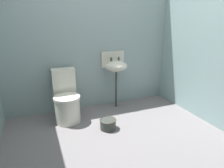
# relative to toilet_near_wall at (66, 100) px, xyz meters

# --- Properties ---
(ground_plane) EXTENTS (3.32, 2.90, 0.08)m
(ground_plane) POSITION_rel_toilet_near_wall_xyz_m (0.53, -0.90, -0.36)
(ground_plane) COLOR slate
(wall_back) EXTENTS (3.32, 0.10, 2.20)m
(wall_back) POSITION_rel_toilet_near_wall_xyz_m (0.53, 0.40, 0.78)
(wall_back) COLOR #8CA3A3
(wall_back) RESTS_ON ground
(wall_right) EXTENTS (0.10, 2.70, 2.20)m
(wall_right) POSITION_rel_toilet_near_wall_xyz_m (2.04, -0.80, 0.78)
(wall_right) COLOR #88A6A7
(wall_right) RESTS_ON ground
(toilet_near_wall) EXTENTS (0.42, 0.61, 0.78)m
(toilet_near_wall) POSITION_rel_toilet_near_wall_xyz_m (0.00, 0.00, 0.00)
(toilet_near_wall) COLOR silver
(toilet_near_wall) RESTS_ON ground
(sink) EXTENTS (0.42, 0.35, 0.99)m
(sink) POSITION_rel_toilet_near_wall_xyz_m (0.91, 0.19, 0.43)
(sink) COLOR #353935
(sink) RESTS_ON ground
(bucket) EXTENTS (0.24, 0.24, 0.15)m
(bucket) POSITION_rel_toilet_near_wall_xyz_m (0.49, -0.52, -0.24)
(bucket) COLOR #353935
(bucket) RESTS_ON ground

